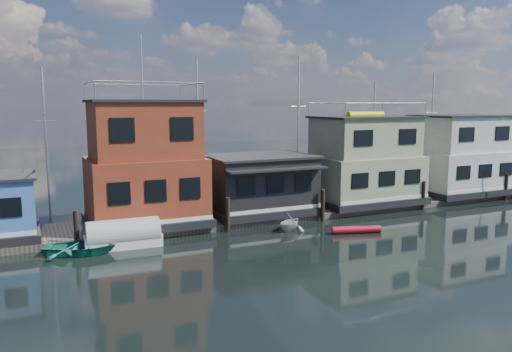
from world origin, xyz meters
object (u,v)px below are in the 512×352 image
houseboat_dark (259,184)px  houseboat_green (364,162)px  tarp_runabout (123,236)px  red_kayak (356,230)px  dinghy_teal (80,247)px  dinghy_white (290,222)px  houseboat_white (459,156)px  houseboat_red (145,166)px

houseboat_dark → houseboat_green: (9.00, 0.02, 1.13)m
tarp_runabout → houseboat_dark: bearing=20.5°
red_kayak → houseboat_green: bearing=67.4°
houseboat_dark → red_kayak: (3.66, -6.46, -2.19)m
red_kayak → dinghy_teal: size_ratio=0.82×
houseboat_dark → dinghy_white: 4.52m
houseboat_white → dinghy_white: size_ratio=3.83×
tarp_runabout → dinghy_white: tarp_runabout is taller
houseboat_red → dinghy_white: (8.19, -4.14, -3.53)m
dinghy_white → houseboat_green: bearing=-94.7°
houseboat_green → houseboat_white: houseboat_green is taller
houseboat_red → dinghy_teal: 6.96m
dinghy_teal → houseboat_green: bearing=-59.7°
houseboat_red → red_kayak: bearing=-29.0°
houseboat_red → houseboat_white: size_ratio=1.41×
houseboat_green → houseboat_white: 10.00m
houseboat_white → red_kayak: bearing=-157.1°
red_kayak → dinghy_teal: 16.33m
houseboat_green → dinghy_teal: size_ratio=2.21×
houseboat_dark → tarp_runabout: bearing=-161.5°
tarp_runabout → houseboat_white: bearing=8.7°
houseboat_red → houseboat_dark: bearing=-0.1°
dinghy_teal → red_kayak: bearing=-79.1°
red_kayak → dinghy_white: bearing=162.9°
houseboat_white → houseboat_red: bearing=-180.0°
houseboat_red → houseboat_white: bearing=0.0°
houseboat_dark → houseboat_green: 9.07m
houseboat_red → houseboat_dark: houseboat_red is taller
houseboat_red → houseboat_dark: (8.00, -0.02, -1.69)m
houseboat_red → red_kayak: 13.89m
houseboat_red → houseboat_green: houseboat_red is taller
houseboat_dark → houseboat_green: houseboat_green is taller
houseboat_white → dinghy_teal: houseboat_white is taller
houseboat_dark → red_kayak: 7.74m
houseboat_dark → houseboat_white: bearing=0.1°
houseboat_green → dinghy_teal: bearing=-169.8°
houseboat_red → tarp_runabout: bearing=-121.6°
houseboat_dark → houseboat_green: size_ratio=0.88×
houseboat_white → dinghy_teal: 31.84m
dinghy_teal → dinghy_white: (12.64, -0.29, 0.18)m
tarp_runabout → dinghy_teal: (-2.37, -0.46, -0.24)m
houseboat_green → houseboat_white: bearing=-0.0°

